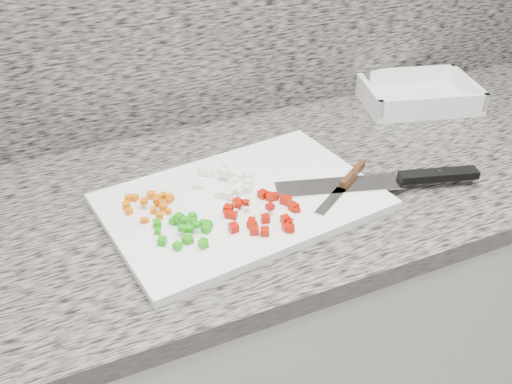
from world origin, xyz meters
TOP-DOWN VIEW (x-y plane):
  - cabinet at (0.00, 1.44)m, footprint 3.92×0.62m
  - countertop at (0.00, 1.44)m, footprint 3.96×0.64m
  - cutting_board at (-0.09, 1.39)m, footprint 0.54×0.39m
  - carrot_pile at (-0.26, 1.43)m, footprint 0.09×0.09m
  - onion_pile at (-0.10, 1.45)m, footprint 0.12×0.13m
  - green_pepper_pile at (-0.22, 1.33)m, footprint 0.10×0.10m
  - red_pepper_pile at (-0.08, 1.32)m, footprint 0.14×0.13m
  - garlic_pile at (-0.11, 1.36)m, footprint 0.04×0.06m
  - chef_knife at (0.22, 1.31)m, footprint 0.40×0.15m
  - paring_knife at (0.11, 1.35)m, footprint 0.17×0.12m
  - tray at (0.49, 1.62)m, footprint 0.32×0.27m

SIDE VIEW (x-z plane):
  - cabinet at x=0.00m, z-range 0.00..0.86m
  - countertop at x=0.00m, z-range 0.86..0.90m
  - cutting_board at x=-0.09m, z-range 0.90..0.92m
  - tray at x=0.49m, z-range 0.89..0.95m
  - garlic_pile at x=-0.11m, z-range 0.92..0.93m
  - chef_knife at x=0.22m, z-range 0.91..0.93m
  - paring_knife at x=0.11m, z-range 0.91..0.93m
  - carrot_pile at x=-0.26m, z-range 0.91..0.93m
  - red_pepper_pile at x=-0.08m, z-range 0.91..0.94m
  - onion_pile at x=-0.10m, z-range 0.91..0.94m
  - green_pepper_pile at x=-0.22m, z-range 0.91..0.94m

